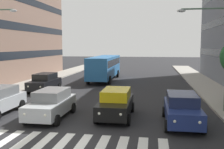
{
  "coord_description": "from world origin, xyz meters",
  "views": [
    {
      "loc": [
        -3.97,
        10.62,
        4.39
      ],
      "look_at": [
        -1.28,
        -6.33,
        2.45
      ],
      "focal_mm": 41.35,
      "sensor_mm": 36.0,
      "label": 1
    }
  ],
  "objects_px": {
    "car_0": "(182,109)",
    "street_lamp_left": "(218,46)",
    "car_2": "(51,104)",
    "car_row2_0": "(45,82)",
    "bus_behind_traffic": "(105,66)",
    "car_1": "(116,103)"
  },
  "relations": [
    {
      "from": "bus_behind_traffic",
      "to": "street_lamp_left",
      "type": "relative_size",
      "value": 1.56
    },
    {
      "from": "car_1",
      "to": "car_row2_0",
      "type": "distance_m",
      "value": 11.25
    },
    {
      "from": "car_0",
      "to": "car_1",
      "type": "relative_size",
      "value": 1.0
    },
    {
      "from": "car_1",
      "to": "car_2",
      "type": "bearing_deg",
      "value": 11.18
    },
    {
      "from": "car_0",
      "to": "bus_behind_traffic",
      "type": "xyz_separation_m",
      "value": [
        7.68,
        -17.5,
        0.97
      ]
    },
    {
      "from": "car_1",
      "to": "street_lamp_left",
      "type": "distance_m",
      "value": 7.47
    },
    {
      "from": "car_1",
      "to": "car_0",
      "type": "bearing_deg",
      "value": 167.85
    },
    {
      "from": "bus_behind_traffic",
      "to": "street_lamp_left",
      "type": "bearing_deg",
      "value": 124.79
    },
    {
      "from": "car_0",
      "to": "street_lamp_left",
      "type": "distance_m",
      "value": 5.14
    },
    {
      "from": "car_0",
      "to": "car_2",
      "type": "xyz_separation_m",
      "value": [
        7.68,
        -0.07,
        0.0
      ]
    },
    {
      "from": "street_lamp_left",
      "to": "car_row2_0",
      "type": "bearing_deg",
      "value": -21.96
    },
    {
      "from": "car_row2_0",
      "to": "bus_behind_traffic",
      "type": "distance_m",
      "value": 9.8
    },
    {
      "from": "car_1",
      "to": "bus_behind_traffic",
      "type": "bearing_deg",
      "value": -77.03
    },
    {
      "from": "car_row2_0",
      "to": "bus_behind_traffic",
      "type": "bearing_deg",
      "value": -115.52
    },
    {
      "from": "car_0",
      "to": "street_lamp_left",
      "type": "height_order",
      "value": "street_lamp_left"
    },
    {
      "from": "car_0",
      "to": "street_lamp_left",
      "type": "bearing_deg",
      "value": -129.8
    },
    {
      "from": "car_1",
      "to": "street_lamp_left",
      "type": "height_order",
      "value": "street_lamp_left"
    },
    {
      "from": "car_2",
      "to": "street_lamp_left",
      "type": "xyz_separation_m",
      "value": [
        -10.12,
        -2.86,
        3.44
      ]
    },
    {
      "from": "car_row2_0",
      "to": "bus_behind_traffic",
      "type": "relative_size",
      "value": 0.42
    },
    {
      "from": "car_0",
      "to": "car_1",
      "type": "distance_m",
      "value": 3.93
    },
    {
      "from": "car_row2_0",
      "to": "car_2",
      "type": "bearing_deg",
      "value": 115.93
    },
    {
      "from": "street_lamp_left",
      "to": "car_0",
      "type": "bearing_deg",
      "value": 50.2
    }
  ]
}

